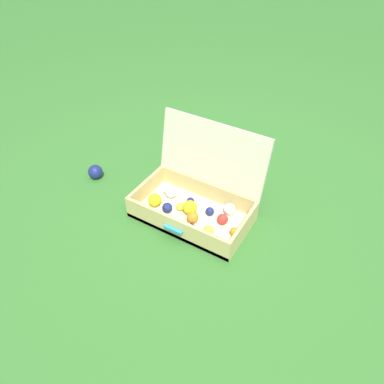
{
  "coord_description": "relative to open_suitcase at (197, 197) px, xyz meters",
  "views": [
    {
      "loc": [
        0.73,
        -1.32,
        1.48
      ],
      "look_at": [
        -0.03,
        -0.05,
        0.19
      ],
      "focal_mm": 34.06,
      "sensor_mm": 36.0,
      "label": 1
    }
  ],
  "objects": [
    {
      "name": "ground_plane",
      "position": [
        0.03,
        -0.0,
        -0.11
      ],
      "size": [
        16.0,
        16.0,
        0.0
      ],
      "primitive_type": "plane",
      "color": "#336B28"
    },
    {
      "name": "open_suitcase",
      "position": [
        0.0,
        0.0,
        0.0
      ],
      "size": [
        0.65,
        0.47,
        0.49
      ],
      "color": "beige",
      "rests_on": "ground"
    },
    {
      "name": "stray_ball_on_grass",
      "position": [
        -0.72,
        -0.06,
        -0.06
      ],
      "size": [
        0.09,
        0.09,
        0.09
      ],
      "primitive_type": "sphere",
      "color": "navy",
      "rests_on": "ground"
    }
  ]
}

